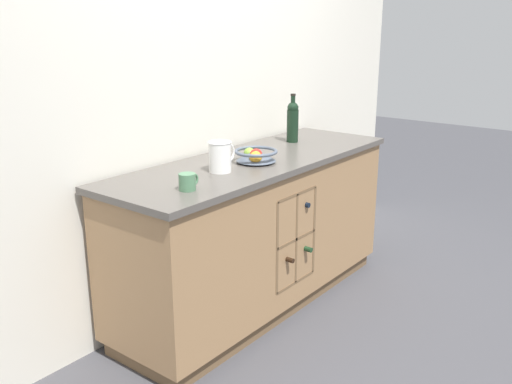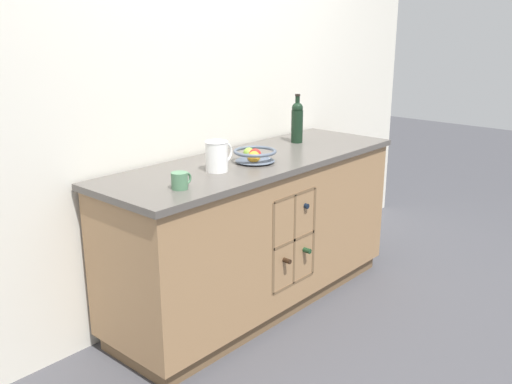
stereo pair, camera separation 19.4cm
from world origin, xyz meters
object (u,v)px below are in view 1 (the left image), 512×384
at_px(ceramic_mug, 188,182).
at_px(standing_wine_bottle, 293,121).
at_px(white_pitcher, 220,156).
at_px(fruit_bowl, 256,155).

xyz_separation_m(ceramic_mug, standing_wine_bottle, (1.21, 0.24, 0.10)).
distance_m(ceramic_mug, standing_wine_bottle, 1.24).
bearing_deg(ceramic_mug, white_pitcher, 16.50).
height_order(white_pitcher, ceramic_mug, white_pitcher).
bearing_deg(standing_wine_bottle, fruit_bowl, -165.03).
distance_m(fruit_bowl, standing_wine_bottle, 0.62).
xyz_separation_m(fruit_bowl, standing_wine_bottle, (0.59, 0.16, 0.10)).
height_order(fruit_bowl, ceramic_mug, ceramic_mug).
bearing_deg(fruit_bowl, standing_wine_bottle, 14.97).
bearing_deg(fruit_bowl, ceramic_mug, -172.40).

